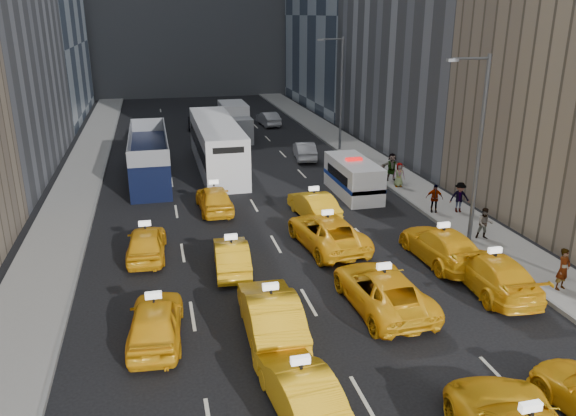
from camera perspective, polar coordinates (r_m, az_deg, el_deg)
name	(u,v)px	position (r m, az deg, el deg)	size (l,w,h in m)	color
sidewalk_west	(75,192)	(37.66, -20.81, 1.54)	(3.00, 90.00, 0.15)	gray
sidewalk_east	(387,171)	(40.53, 10.02, 3.72)	(3.00, 90.00, 0.15)	gray
curb_west	(99,190)	(37.49, -18.63, 1.74)	(0.15, 90.00, 0.18)	slate
curb_east	(368,172)	(39.98, 8.11, 3.63)	(0.15, 90.00, 0.18)	slate
streetlight_near	(477,145)	(27.61, 18.69, 6.13)	(2.15, 0.22, 9.00)	#595B60
streetlight_far	(340,90)	(45.53, 5.31, 11.84)	(2.15, 0.22, 9.00)	#595B60
taxi_5	(300,389)	(16.54, 1.24, -17.88)	(1.52, 4.35, 1.43)	#FBB015
taxi_8	(156,321)	(20.06, -13.31, -11.08)	(1.78, 4.41, 1.50)	#FBB015
taxi_9	(271,314)	(19.78, -1.76, -10.69)	(1.77, 5.07, 1.67)	#FBB015
taxi_10	(383,289)	(21.83, 9.58, -8.16)	(2.51, 5.44, 1.51)	#FBB015
taxi_11	(492,273)	(24.27, 20.02, -6.18)	(2.15, 5.28, 1.53)	#FBB015
taxi_12	(146,243)	(26.60, -14.19, -3.43)	(1.71, 4.24, 1.45)	#FBB015
taxi_13	(232,256)	(24.65, -5.75, -4.87)	(1.44, 4.12, 1.36)	#FBB015
taxi_14	(327,232)	(26.99, 3.98, -2.42)	(2.55, 5.53, 1.54)	#FBB015
taxi_15	(442,245)	(26.31, 15.35, -3.68)	(2.15, 5.29, 1.54)	#FBB015
taxi_16	(214,199)	(32.03, -7.49, 0.96)	(1.79, 4.44, 1.51)	#FBB015
taxi_17	(314,205)	(30.76, 2.62, 0.29)	(1.55, 4.46, 1.47)	#FBB015
nypd_van	(353,178)	(34.86, 6.64, 3.03)	(2.54, 5.61, 2.35)	white
double_decker	(149,156)	(39.06, -13.90, 5.12)	(2.92, 10.92, 3.15)	black
city_bus	(217,145)	(41.03, -7.27, 6.38)	(3.38, 13.33, 3.41)	silver
box_truck	(235,122)	(51.06, -5.42, 8.73)	(2.38, 6.67, 3.03)	silver
misc_car_0	(305,151)	(43.40, 1.70, 5.85)	(1.43, 4.11, 1.35)	#A2A3A9
misc_car_1	(146,129)	(52.86, -14.24, 7.74)	(2.39, 5.18, 1.44)	black
misc_car_2	(238,118)	(57.27, -5.10, 9.10)	(2.02, 4.96, 1.44)	slate
misc_car_3	(197,120)	(56.12, -9.19, 8.78)	(1.83, 4.55, 1.55)	black
misc_car_4	(268,119)	(56.82, -2.01, 9.05)	(1.46, 4.20, 1.38)	#9A9BA1
pedestrian_0	(563,269)	(25.06, 26.19, -5.59)	(0.64, 0.42, 1.75)	gray
pedestrian_1	(485,224)	(29.12, 19.36, -1.50)	(0.77, 0.42, 1.58)	gray
pedestrian_2	(460,197)	(32.59, 17.04, 1.05)	(1.11, 0.46, 1.72)	gray
pedestrian_3	(434,198)	(32.25, 14.65, 0.98)	(0.93, 0.43, 1.60)	gray
pedestrian_4	(399,175)	(36.56, 11.21, 3.34)	(0.76, 0.41, 1.55)	gray
pedestrian_5	(392,167)	(37.79, 10.50, 4.12)	(1.70, 0.49, 1.83)	gray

